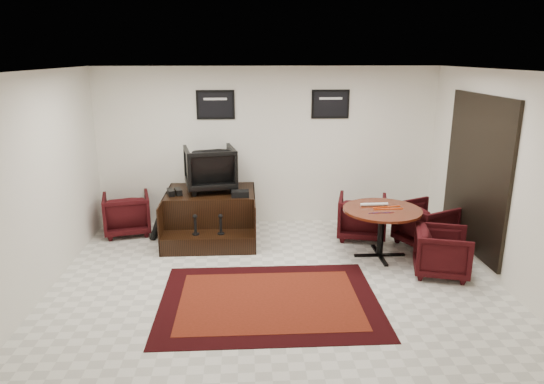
{
  "coord_description": "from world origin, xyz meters",
  "views": [
    {
      "loc": [
        -0.39,
        -6.01,
        2.98
      ],
      "look_at": [
        -0.01,
        0.9,
        1.02
      ],
      "focal_mm": 32.0,
      "sensor_mm": 36.0,
      "label": 1
    }
  ],
  "objects": [
    {
      "name": "shine_chair",
      "position": [
        -0.99,
        1.97,
        1.18
      ],
      "size": [
        0.94,
        0.9,
        0.83
      ],
      "primitive_type": "imported",
      "rotation": [
        0.0,
        0.0,
        3.34
      ],
      "color": "black",
      "rests_on": "shine_podium"
    },
    {
      "name": "meeting_table",
      "position": [
        1.64,
        0.79,
        0.67
      ],
      "size": [
        1.17,
        1.17,
        0.76
      ],
      "color": "#3F1409",
      "rests_on": "ground"
    },
    {
      "name": "shoes_pair",
      "position": [
        -1.57,
        1.71,
        0.81
      ],
      "size": [
        0.28,
        0.31,
        0.09
      ],
      "color": "black",
      "rests_on": "shine_podium"
    },
    {
      "name": "table_chair_back",
      "position": [
        1.54,
        1.6,
        0.4
      ],
      "size": [
        0.93,
        0.89,
        0.8
      ],
      "primitive_type": "imported",
      "rotation": [
        0.0,
        0.0,
        2.9
      ],
      "color": "black",
      "rests_on": "ground"
    },
    {
      "name": "polish_kit",
      "position": [
        -0.49,
        1.54,
        0.82
      ],
      "size": [
        0.29,
        0.2,
        0.1
      ],
      "primitive_type": "cube",
      "rotation": [
        0.0,
        0.0,
        0.02
      ],
      "color": "black",
      "rests_on": "shine_podium"
    },
    {
      "name": "table_chair_corner",
      "position": [
        2.33,
        0.12,
        0.36
      ],
      "size": [
        0.83,
        0.86,
        0.73
      ],
      "primitive_type": "imported",
      "rotation": [
        0.0,
        0.0,
        1.29
      ],
      "color": "black",
      "rests_on": "ground"
    },
    {
      "name": "ground",
      "position": [
        0.0,
        0.0,
        0.0
      ],
      "size": [
        6.0,
        6.0,
        0.0
      ],
      "primitive_type": "plane",
      "color": "white",
      "rests_on": "ground"
    },
    {
      "name": "table_clutter",
      "position": [
        1.69,
        0.76,
        0.77
      ],
      "size": [
        0.57,
        0.34,
        0.01
      ],
      "color": "#FC470E",
      "rests_on": "meeting_table"
    },
    {
      "name": "armchair_side",
      "position": [
        -2.45,
        2.02,
        0.39
      ],
      "size": [
        0.9,
        0.86,
        0.77
      ],
      "primitive_type": "imported",
      "rotation": [
        0.0,
        0.0,
        3.38
      ],
      "color": "black",
      "rests_on": "ground"
    },
    {
      "name": "umbrella_black",
      "position": [
        -1.85,
        1.65,
        0.4
      ],
      "size": [
        0.3,
        0.11,
        0.8
      ],
      "primitive_type": null,
      "color": "black",
      "rests_on": "ground"
    },
    {
      "name": "room_shell",
      "position": [
        0.41,
        0.12,
        1.79
      ],
      "size": [
        6.02,
        5.02,
        2.81
      ],
      "color": "white",
      "rests_on": "ground"
    },
    {
      "name": "shine_podium",
      "position": [
        -0.99,
        1.81,
        0.35
      ],
      "size": [
        1.49,
        1.53,
        0.77
      ],
      "color": "black",
      "rests_on": "ground"
    },
    {
      "name": "table_chair_window",
      "position": [
        2.48,
        1.18,
        0.39
      ],
      "size": [
        0.97,
        0.99,
        0.78
      ],
      "primitive_type": "imported",
      "rotation": [
        0.0,
        0.0,
        2.01
      ],
      "color": "black",
      "rests_on": "ground"
    },
    {
      "name": "area_rug",
      "position": [
        -0.12,
        -0.53,
        0.01
      ],
      "size": [
        2.73,
        2.05,
        0.01
      ],
      "color": "black",
      "rests_on": "ground"
    },
    {
      "name": "umbrella_hooked",
      "position": [
        -1.83,
        1.76,
        0.4
      ],
      "size": [
        0.3,
        0.11,
        0.8
      ],
      "primitive_type": null,
      "color": "black",
      "rests_on": "ground"
    },
    {
      "name": "paper_roll",
      "position": [
        1.55,
        0.93,
        0.79
      ],
      "size": [
        0.42,
        0.06,
        0.05
      ],
      "primitive_type": "cylinder",
      "rotation": [
        0.0,
        1.57,
        0.03
      ],
      "color": "silver",
      "rests_on": "meeting_table"
    }
  ]
}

